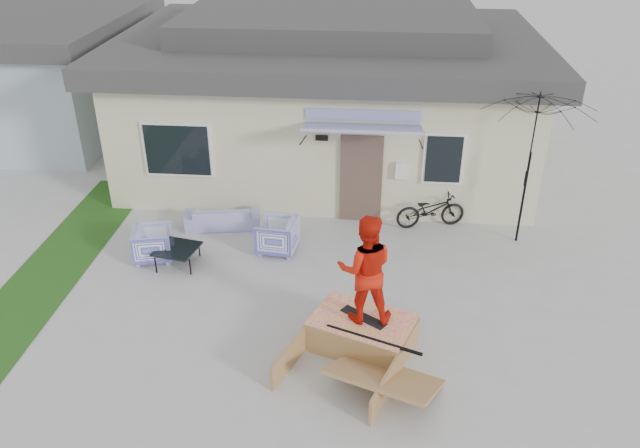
# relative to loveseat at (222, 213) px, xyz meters

# --- Properties ---
(ground) EXTENTS (90.00, 90.00, 0.00)m
(ground) POSITION_rel_loveseat_xyz_m (2.12, -3.86, -0.33)
(ground) COLOR #A5A5A5
(ground) RESTS_ON ground
(grass_strip) EXTENTS (1.40, 8.00, 0.01)m
(grass_strip) POSITION_rel_loveseat_xyz_m (-3.08, -1.86, -0.33)
(grass_strip) COLOR #1B4616
(grass_strip) RESTS_ON ground
(house) EXTENTS (10.80, 8.49, 4.10)m
(house) POSITION_rel_loveseat_xyz_m (2.12, 4.13, 1.61)
(house) COLOR beige
(house) RESTS_ON ground
(loveseat) EXTENTS (1.75, 0.76, 0.66)m
(loveseat) POSITION_rel_loveseat_xyz_m (0.00, 0.00, 0.00)
(loveseat) COLOR #4545B2
(loveseat) RESTS_ON ground
(armchair_left) EXTENTS (0.88, 0.92, 0.80)m
(armchair_left) POSITION_rel_loveseat_xyz_m (-1.12, -1.51, 0.07)
(armchair_left) COLOR #4545B2
(armchair_left) RESTS_ON ground
(armchair_right) EXTENTS (0.83, 0.87, 0.83)m
(armchair_right) POSITION_rel_loveseat_xyz_m (1.40, -0.96, 0.08)
(armchair_right) COLOR #4545B2
(armchair_right) RESTS_ON ground
(coffee_table) EXTENTS (0.94, 0.94, 0.39)m
(coffee_table) POSITION_rel_loveseat_xyz_m (-0.56, -1.69, -0.13)
(coffee_table) COLOR black
(coffee_table) RESTS_ON ground
(bicycle) EXTENTS (1.69, 0.95, 1.02)m
(bicycle) POSITION_rel_loveseat_xyz_m (4.72, 0.43, 0.18)
(bicycle) COLOR black
(bicycle) RESTS_ON ground
(patio_umbrella) EXTENTS (2.58, 2.43, 2.20)m
(patio_umbrella) POSITION_rel_loveseat_xyz_m (6.60, -0.07, 1.42)
(patio_umbrella) COLOR black
(patio_umbrella) RESTS_ON ground
(skate_ramp) EXTENTS (2.32, 2.64, 0.55)m
(skate_ramp) POSITION_rel_loveseat_xyz_m (3.30, -3.96, -0.06)
(skate_ramp) COLOR olive
(skate_ramp) RESTS_ON ground
(skateboard) EXTENTS (0.82, 0.66, 0.05)m
(skateboard) POSITION_rel_loveseat_xyz_m (3.32, -3.91, 0.24)
(skateboard) COLOR black
(skateboard) RESTS_ON skate_ramp
(skater) EXTENTS (0.99, 0.79, 1.91)m
(skater) POSITION_rel_loveseat_xyz_m (3.32, -3.91, 1.23)
(skater) COLOR red
(skater) RESTS_ON skateboard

